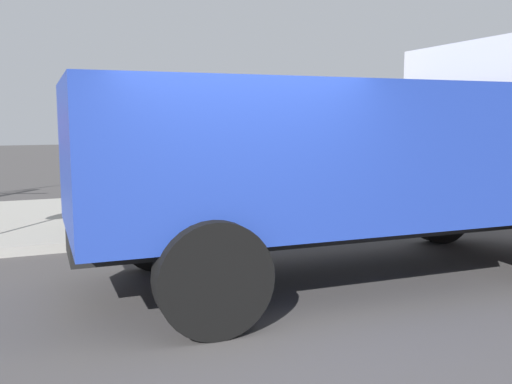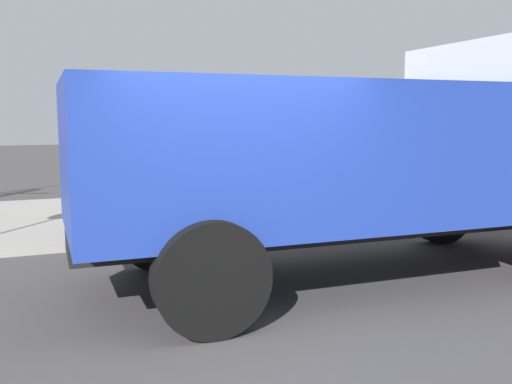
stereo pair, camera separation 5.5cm
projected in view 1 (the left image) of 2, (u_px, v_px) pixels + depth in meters
ground_plane at (252, 332)px, 5.33m from camera, size 80.00×80.00×0.00m
sidewalk_curb at (130, 215)px, 11.27m from camera, size 36.00×5.00×0.15m
fire_hydrant at (132, 200)px, 9.68m from camera, size 0.24×0.54×0.86m
loose_tire at (133, 192)px, 9.52m from camera, size 1.27×0.71×1.23m
dump_truck_blue at (374, 150)px, 7.07m from camera, size 7.05×2.92×3.00m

